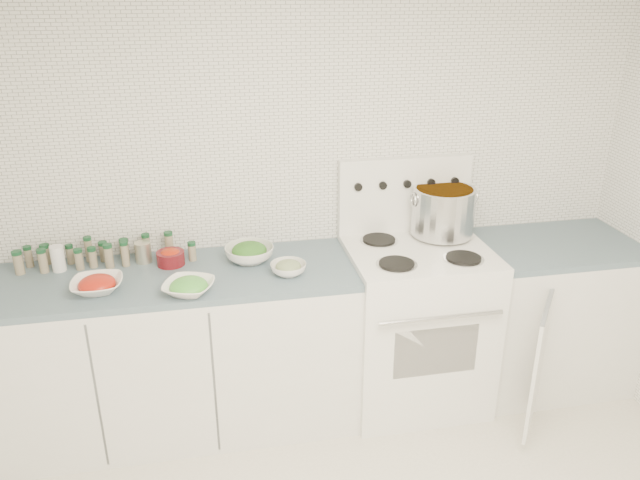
{
  "coord_description": "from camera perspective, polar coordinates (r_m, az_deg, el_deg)",
  "views": [
    {
      "loc": [
        -0.63,
        -1.71,
        2.27
      ],
      "look_at": [
        -0.07,
        1.14,
        1.05
      ],
      "focal_mm": 35.0,
      "sensor_mm": 36.0,
      "label": 1
    }
  ],
  "objects": [
    {
      "name": "bowl_zucchini",
      "position": [
        3.13,
        -2.91,
        -2.54
      ],
      "size": [
        0.23,
        0.23,
        0.07
      ],
      "color": "white",
      "rests_on": "counter_left"
    },
    {
      "name": "bowl_snowpea",
      "position": [
        3.0,
        -11.91,
        -4.19
      ],
      "size": [
        0.3,
        0.3,
        0.08
      ],
      "color": "white",
      "rests_on": "counter_left"
    },
    {
      "name": "stock_pot",
      "position": [
        3.52,
        11.19,
        2.77
      ],
      "size": [
        0.37,
        0.35,
        0.26
      ],
      "rotation": [
        0.0,
        0.0,
        -0.18
      ],
      "color": "silver",
      "rests_on": "stove"
    },
    {
      "name": "room_walls",
      "position": [
        1.96,
        8.52,
        1.2
      ],
      "size": [
        3.54,
        3.04,
        2.52
      ],
      "color": "white",
      "rests_on": "ground"
    },
    {
      "name": "spice_cluster",
      "position": [
        3.42,
        -19.81,
        -1.15
      ],
      "size": [
        0.9,
        0.16,
        0.14
      ],
      "color": "gray",
      "rests_on": "counter_left"
    },
    {
      "name": "counter_left",
      "position": [
        3.43,
        -12.82,
        -9.89
      ],
      "size": [
        1.85,
        0.62,
        0.9
      ],
      "color": "white",
      "rests_on": "ground"
    },
    {
      "name": "bowl_broccoli",
      "position": [
        3.28,
        -6.47,
        -1.13
      ],
      "size": [
        0.32,
        0.32,
        0.1
      ],
      "color": "white",
      "rests_on": "counter_left"
    },
    {
      "name": "salt_canister",
      "position": [
        3.41,
        -22.84,
        -1.57
      ],
      "size": [
        0.07,
        0.07,
        0.13
      ],
      "primitive_type": "cylinder",
      "rotation": [
        0.0,
        0.0,
        0.09
      ],
      "color": "white",
      "rests_on": "counter_left"
    },
    {
      "name": "tin_can",
      "position": [
        3.37,
        -15.86,
        -1.09
      ],
      "size": [
        0.09,
        0.09,
        0.11
      ],
      "primitive_type": "cylinder",
      "rotation": [
        0.0,
        0.0,
        -0.13
      ],
      "color": "#B1AC96",
      "rests_on": "counter_left"
    },
    {
      "name": "bowl_tomato",
      "position": [
        3.14,
        -19.71,
        -3.85
      ],
      "size": [
        0.24,
        0.24,
        0.08
      ],
      "color": "white",
      "rests_on": "counter_left"
    },
    {
      "name": "counter_right",
      "position": [
        3.93,
        20.02,
        -6.3
      ],
      "size": [
        0.89,
        0.95,
        0.9
      ],
      "color": "white",
      "rests_on": "ground"
    },
    {
      "name": "bowl_pepper",
      "position": [
        3.31,
        -13.5,
        -1.51
      ],
      "size": [
        0.14,
        0.14,
        0.09
      ],
      "color": "#5B0F15",
      "rests_on": "counter_left"
    },
    {
      "name": "stove",
      "position": [
        3.57,
        8.62,
        -7.23
      ],
      "size": [
        0.76,
        0.7,
        1.36
      ],
      "color": "white",
      "rests_on": "ground"
    }
  ]
}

